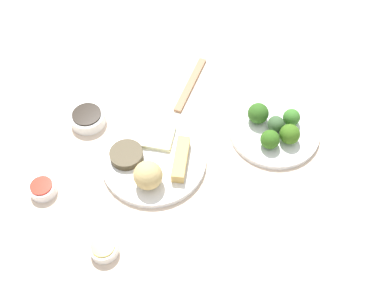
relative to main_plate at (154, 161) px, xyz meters
The scene contains 19 objects.
tabletop 0.02m from the main_plate, 14.48° to the left, with size 2.20×2.20×0.02m, color beige.
main_plate is the anchor object (origin of this frame).
rice_scoop 0.08m from the main_plate, 107.59° to the right, with size 0.07×0.07×0.07m, color tan.
spring_roll 0.07m from the main_plate, 17.59° to the right, with size 0.12×0.03×0.03m, color tan.
crab_rangoon_wonton 0.07m from the main_plate, 72.41° to the left, with size 0.08×0.08×0.01m, color beige.
stir_fry_heap 0.07m from the main_plate, 162.41° to the left, with size 0.08×0.08×0.02m, color #40351F.
broccoli_plate 0.32m from the main_plate, ahead, with size 0.23×0.23×0.01m, color white.
broccoli_floret_0 0.32m from the main_plate, ahead, with size 0.04×0.04×0.04m, color #3C5D36.
broccoli_floret_1 0.37m from the main_plate, ahead, with size 0.04×0.04×0.04m, color #397528.
broccoli_floret_2 0.29m from the main_plate, 14.58° to the left, with size 0.05×0.05×0.05m, color #2F5F1D.
broccoli_floret_3 0.34m from the main_plate, ahead, with size 0.05×0.05×0.05m, color #3B6A1A.
broccoli_floret_4 0.29m from the main_plate, ahead, with size 0.05×0.05×0.05m, color #32641B.
soy_sauce_bowl 0.22m from the main_plate, 133.14° to the left, with size 0.09×0.09×0.03m, color white.
soy_sauce_bowl_liquid 0.22m from the main_plate, 133.14° to the left, with size 0.08×0.08×0.00m, color black.
sauce_ramekin_sweet_and_sour 0.27m from the main_plate, behind, with size 0.06×0.06×0.03m, color white.
sauce_ramekin_sweet_and_sour_liquid 0.27m from the main_plate, behind, with size 0.05×0.05×0.00m, color red.
sauce_ramekin_hot_mustard 0.25m from the main_plate, 123.79° to the right, with size 0.06×0.06×0.03m, color white.
sauce_ramekin_hot_mustard_liquid 0.25m from the main_plate, 123.79° to the right, with size 0.05×0.05×0.00m, color yellow.
chopsticks_pair 0.28m from the main_plate, 60.20° to the left, with size 0.21×0.02×0.01m, color #A07552.
Camera 1 is at (-0.04, -0.63, 0.97)m, focal length 43.02 mm.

